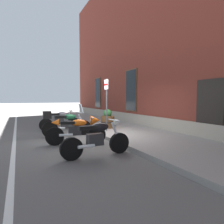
# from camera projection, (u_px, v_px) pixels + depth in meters

# --- Properties ---
(ground_plane) EXTENTS (140.00, 140.00, 0.00)m
(ground_plane) POSITION_uv_depth(u_px,v_px,m) (100.00, 137.00, 8.15)
(ground_plane) COLOR #565451
(sidewalk) EXTENTS (33.09, 3.18, 0.15)m
(sidewalk) POSITION_uv_depth(u_px,v_px,m) (132.00, 133.00, 8.84)
(sidewalk) COLOR gray
(sidewalk) RESTS_ON ground_plane
(lane_stripe) EXTENTS (33.09, 0.12, 0.01)m
(lane_stripe) POSITION_uv_depth(u_px,v_px,m) (14.00, 145.00, 6.77)
(lane_stripe) COLOR silver
(lane_stripe) RESTS_ON ground_plane
(brick_pub_facade) EXTENTS (27.09, 5.58, 10.68)m
(brick_pub_facade) POSITION_uv_depth(u_px,v_px,m) (203.00, 28.00, 10.35)
(brick_pub_facade) COLOR maroon
(brick_pub_facade) RESTS_ON ground_plane
(motorcycle_grey_naked) EXTENTS (0.62, 2.00, 1.01)m
(motorcycle_grey_naked) POSITION_uv_depth(u_px,v_px,m) (60.00, 121.00, 9.80)
(motorcycle_grey_naked) COLOR black
(motorcycle_grey_naked) RESTS_ON ground_plane
(motorcycle_green_touring) EXTENTS (0.62, 2.09, 1.37)m
(motorcycle_green_touring) POSITION_uv_depth(u_px,v_px,m) (65.00, 123.00, 8.29)
(motorcycle_green_touring) COLOR black
(motorcycle_green_touring) RESTS_ON ground_plane
(motorcycle_orange_sport) EXTENTS (0.73, 2.05, 1.01)m
(motorcycle_orange_sport) POSITION_uv_depth(u_px,v_px,m) (79.00, 129.00, 6.86)
(motorcycle_orange_sport) COLOR black
(motorcycle_orange_sport) RESTS_ON ground_plane
(motorcycle_black_naked) EXTENTS (0.62, 2.04, 1.00)m
(motorcycle_black_naked) POSITION_uv_depth(u_px,v_px,m) (97.00, 139.00, 5.40)
(motorcycle_black_naked) COLOR black
(motorcycle_black_naked) RESTS_ON ground_plane
(parking_sign) EXTENTS (0.36, 0.07, 2.33)m
(parking_sign) POSITION_uv_depth(u_px,v_px,m) (107.00, 97.00, 8.80)
(parking_sign) COLOR #4C4C51
(parking_sign) RESTS_ON sidewalk
(barrel_planter) EXTENTS (0.70, 0.70, 0.93)m
(barrel_planter) POSITION_uv_depth(u_px,v_px,m) (108.00, 120.00, 9.76)
(barrel_planter) COLOR brown
(barrel_planter) RESTS_ON sidewalk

